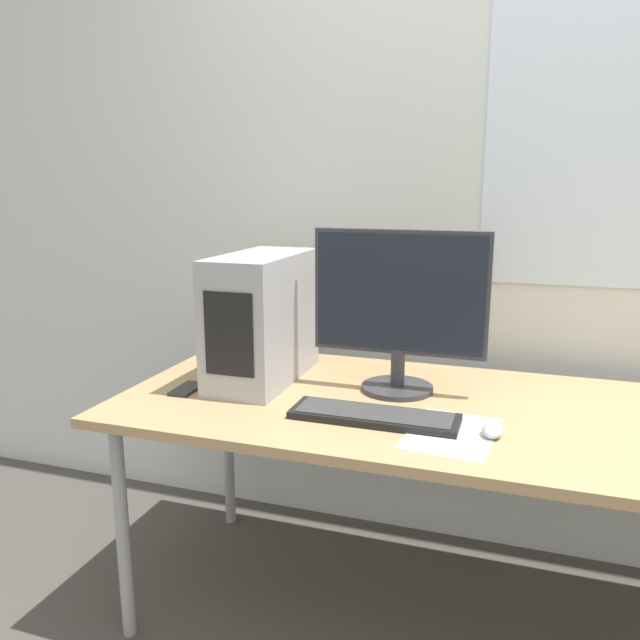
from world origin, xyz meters
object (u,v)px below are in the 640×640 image
object	(u,v)px
keyboard	(374,416)
mouse	(492,430)
monitor_main	(399,305)
cell_phone	(187,389)
pc_tower	(262,318)

from	to	relation	value
keyboard	mouse	size ratio (longest dim) A/B	5.41
monitor_main	mouse	world-z (taller)	monitor_main
keyboard	cell_phone	world-z (taller)	keyboard
monitor_main	mouse	xyz separation A→B (m)	(0.30, -0.27, -0.25)
keyboard	monitor_main	bearing A→B (deg)	88.13
monitor_main	cell_phone	distance (m)	0.70
mouse	pc_tower	bearing A→B (deg)	161.24
pc_tower	cell_phone	distance (m)	0.32
keyboard	mouse	xyz separation A→B (m)	(0.31, -0.01, 0.00)
monitor_main	cell_phone	xyz separation A→B (m)	(-0.61, -0.21, -0.26)
pc_tower	cell_phone	world-z (taller)	pc_tower
mouse	cell_phone	xyz separation A→B (m)	(-0.91, 0.07, -0.01)
monitor_main	cell_phone	world-z (taller)	monitor_main
pc_tower	mouse	world-z (taller)	pc_tower
pc_tower	keyboard	world-z (taller)	pc_tower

